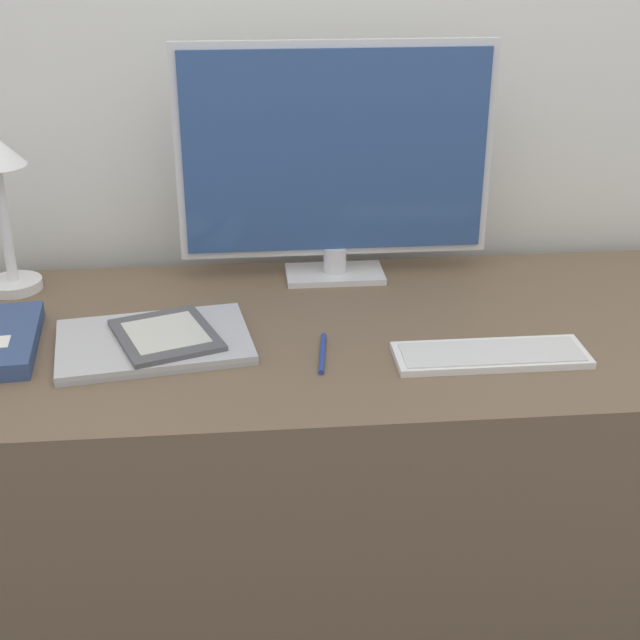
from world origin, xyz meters
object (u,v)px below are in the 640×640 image
at_px(keyboard, 491,355).
at_px(ereader, 166,335).
at_px(laptop, 154,342).
at_px(monitor, 335,160).
at_px(pen, 322,353).

distance_m(keyboard, ereader, 0.55).
height_order(keyboard, laptop, laptop).
xyz_separation_m(monitor, pen, (-0.06, -0.35, -0.24)).
xyz_separation_m(keyboard, ereader, (-0.54, 0.10, 0.01)).
distance_m(monitor, laptop, 0.50).
bearing_deg(pen, laptop, 167.76).
height_order(monitor, pen, monitor).
bearing_deg(keyboard, pen, 172.47).
distance_m(monitor, keyboard, 0.50).
bearing_deg(ereader, pen, -12.85).
bearing_deg(keyboard, monitor, 119.51).
distance_m(ereader, pen, 0.27).
relative_size(keyboard, ereader, 1.40).
bearing_deg(ereader, keyboard, -10.13).
xyz_separation_m(keyboard, pen, (-0.28, 0.04, -0.00)).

